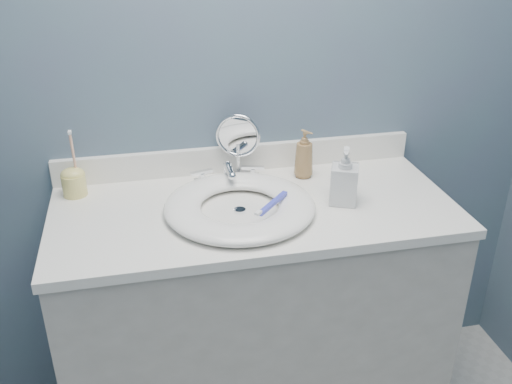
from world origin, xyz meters
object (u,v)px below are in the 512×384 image
object	(u,v)px
soap_bottle_clear	(345,176)
makeup_mirror	(238,143)
toothbrush_holder	(74,181)
soap_bottle_amber	(304,154)

from	to	relation	value
soap_bottle_clear	makeup_mirror	bearing A→B (deg)	160.46
soap_bottle_clear	toothbrush_holder	bearing A→B (deg)	-172.75
soap_bottle_clear	toothbrush_holder	size ratio (longest dim) A/B	0.83
soap_bottle_clear	toothbrush_holder	distance (m)	0.84
makeup_mirror	soap_bottle_amber	xyz separation A→B (m)	(0.21, -0.05, -0.04)
toothbrush_holder	soap_bottle_clear	bearing A→B (deg)	-15.60
soap_bottle_amber	soap_bottle_clear	xyz separation A→B (m)	(0.07, -0.20, 0.01)
makeup_mirror	soap_bottle_amber	size ratio (longest dim) A/B	1.33
soap_bottle_clear	toothbrush_holder	xyz separation A→B (m)	(-0.81, 0.22, -0.04)
makeup_mirror	soap_bottle_clear	bearing A→B (deg)	-22.93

